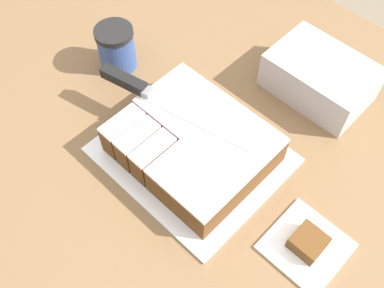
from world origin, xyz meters
The scene contains 9 objects.
ground_plane centered at (0.00, 0.00, 0.00)m, with size 8.00×8.00×0.00m, color #7F705B.
countertop centered at (0.00, 0.00, 0.45)m, with size 1.40×1.10×0.90m.
cake_board centered at (0.01, -0.03, 0.90)m, with size 0.33×0.28×0.01m.
cake centered at (0.01, -0.02, 0.94)m, with size 0.27×0.23×0.07m.
knife centered at (-0.13, -0.02, 0.98)m, with size 0.33×0.09×0.02m.
coffee_cup centered at (-0.28, 0.04, 0.95)m, with size 0.08×0.08×0.10m.
paper_napkin centered at (0.27, -0.02, 0.90)m, with size 0.13×0.13×0.01m.
brownie centered at (0.27, -0.02, 0.92)m, with size 0.05×0.05×0.03m.
storage_box centered at (0.08, 0.28, 0.94)m, with size 0.21×0.14×0.09m.
Camera 1 is at (0.33, -0.36, 1.63)m, focal length 42.00 mm.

